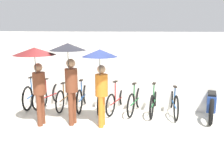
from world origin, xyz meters
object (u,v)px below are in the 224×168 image
Objects in this scene: pedestrian_center at (69,64)px; pedestrian_trailing at (101,69)px; parked_bicycle_4 at (100,98)px; pedestrian_leading at (36,65)px; parked_bicycle_2 at (66,97)px; parked_bicycle_1 at (50,95)px; parked_bicycle_7 at (154,101)px; parked_bicycle_8 at (173,102)px; parked_bicycle_0 at (34,94)px; motorcycle at (211,103)px; parked_bicycle_6 at (135,100)px; parked_bicycle_3 at (83,97)px; parked_bicycle_5 at (118,99)px.

pedestrian_center reaches higher than pedestrian_trailing.
parked_bicycle_4 is 0.84× the size of pedestrian_leading.
parked_bicycle_2 is at bearing -95.91° from pedestrian_leading.
parked_bicycle_7 reaches higher than parked_bicycle_1.
parked_bicycle_8 is (3.33, 0.05, 0.01)m from parked_bicycle_2.
parked_bicycle_0 is 1.01× the size of parked_bicycle_8.
parked_bicycle_7 is (3.89, 0.03, -0.03)m from parked_bicycle_0.
pedestrian_leading reaches higher than parked_bicycle_7.
pedestrian_center is (0.78, 0.22, 0.01)m from pedestrian_leading.
motorcycle is at bearing -99.56° from parked_bicycle_4.
parked_bicycle_6 is 0.92× the size of parked_bicycle_8.
parked_bicycle_1 is 0.98× the size of parked_bicycle_3.
parked_bicycle_2 is at bearing 100.52° from motorcycle.
parked_bicycle_7 is 0.89× the size of pedestrian_trailing.
parked_bicycle_5 reaches higher than parked_bicycle_3.
parked_bicycle_2 is 2.78m from parked_bicycle_7.
parked_bicycle_2 is 0.96× the size of parked_bicycle_7.
pedestrian_leading is at bearing 119.88° from motorcycle.
parked_bicycle_0 reaches higher than parked_bicycle_7.
pedestrian_leading is (0.47, -1.61, 1.24)m from parked_bicycle_1.
parked_bicycle_4 is at bearing 99.23° from parked_bicycle_5.
pedestrian_trailing is (1.49, -1.35, 1.14)m from parked_bicycle_2.
parked_bicycle_1 is at bearing 98.85° from parked_bicycle_6.
parked_bicycle_0 is at bearing 84.28° from parked_bicycle_8.
parked_bicycle_8 is at bearing -147.79° from pedestrian_center.
motorcycle is at bearing -153.79° from pedestrian_trailing.
pedestrian_trailing is (2.60, -1.38, 1.11)m from parked_bicycle_0.
parked_bicycle_0 is 2.22m from parked_bicycle_4.
parked_bicycle_2 reaches higher than parked_bicycle_3.
parked_bicycle_2 is 3.33m from parked_bicycle_8.
parked_bicycle_0 is at bearing -27.91° from pedestrian_trailing.
parked_bicycle_8 is 2.58m from pedestrian_trailing.
parked_bicycle_6 is (3.33, -0.02, -0.03)m from parked_bicycle_0.
parked_bicycle_0 is 2.27m from pedestrian_leading.
parked_bicycle_1 is 0.82× the size of pedestrian_leading.
pedestrian_leading reaches higher than parked_bicycle_5.
parked_bicycle_6 is 0.56m from parked_bicycle_7.
parked_bicycle_5 is 0.85× the size of pedestrian_leading.
parked_bicycle_1 is 0.84× the size of pedestrian_trailing.
parked_bicycle_8 is at bearing -78.81° from parked_bicycle_5.
pedestrian_trailing is at bearing 125.69° from motorcycle.
parked_bicycle_6 reaches higher than parked_bicycle_7.
parked_bicycle_3 is 1.11m from parked_bicycle_5.
motorcycle is (1.06, 0.02, 0.03)m from parked_bicycle_8.
parked_bicycle_6 is at bearing -96.82° from parked_bicycle_3.
parked_bicycle_0 is at bearing 85.93° from parked_bicycle_2.
parked_bicycle_2 is 0.56m from parked_bicycle_3.
parked_bicycle_6 is (1.11, -0.05, 0.02)m from parked_bicycle_4.
parked_bicycle_4 reaches higher than parked_bicycle_3.
parked_bicycle_1 is 0.55m from parked_bicycle_2.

